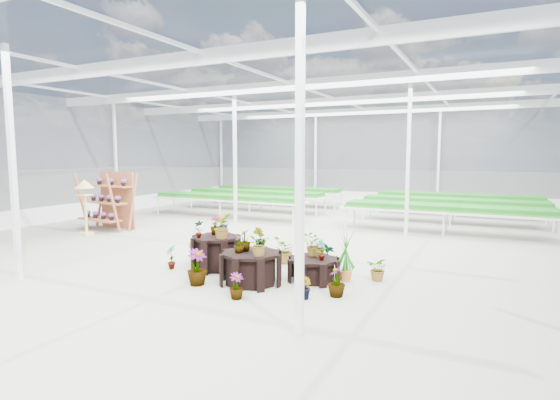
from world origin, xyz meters
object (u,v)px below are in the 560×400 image
at_px(plinth_mid, 251,268).
at_px(plinth_low, 314,270).
at_px(shelf_rack, 107,201).
at_px(bird_table, 86,207).
at_px(plinth_tall, 216,253).

bearing_deg(plinth_mid, plinth_low, 34.99).
xyz_separation_m(shelf_rack, bird_table, (0.18, -0.98, -0.09)).
distance_m(plinth_tall, bird_table, 6.06).
bearing_deg(plinth_low, plinth_tall, -177.40).
relative_size(plinth_mid, shelf_rack, 0.61).
distance_m(plinth_tall, shelf_rack, 6.56).
distance_m(plinth_low, bird_table, 8.19).
height_order(plinth_mid, shelf_rack, shelf_rack).
distance_m(plinth_mid, shelf_rack, 7.90).
height_order(plinth_tall, bird_table, bird_table).
relative_size(plinth_tall, shelf_rack, 0.55).
distance_m(plinth_mid, plinth_low, 1.22).
height_order(plinth_tall, plinth_mid, plinth_tall).
distance_m(plinth_low, shelf_rack, 8.60).
height_order(plinth_tall, plinth_low, plinth_tall).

